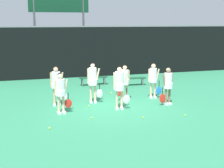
% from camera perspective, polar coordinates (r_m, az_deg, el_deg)
% --- Properties ---
extents(ground_plane, '(140.00, 140.00, 0.00)m').
position_cam_1_polar(ground_plane, '(13.47, 0.15, -3.89)').
color(ground_plane, '#2D7F56').
extents(fence_windscreen, '(60.00, 0.08, 3.27)m').
position_cam_1_polar(fence_windscreen, '(20.08, -5.68, 5.91)').
color(fence_windscreen, black).
rests_on(fence_windscreen, ground_plane).
extents(scoreboard, '(3.87, 0.15, 5.74)m').
position_cam_1_polar(scoreboard, '(21.00, -9.68, 13.81)').
color(scoreboard, '#515156').
rests_on(scoreboard, ground_plane).
extents(bench_courtside, '(1.73, 0.38, 0.44)m').
position_cam_1_polar(bench_courtside, '(17.46, 3.44, 0.90)').
color(bench_courtside, '#19472D').
rests_on(bench_courtside, ground_plane).
extents(bench_far, '(1.62, 0.47, 0.46)m').
position_cam_1_polar(bench_far, '(17.60, -3.42, 1.05)').
color(bench_far, '#19472D').
rests_on(bench_far, ground_plane).
extents(player_0, '(0.67, 0.40, 1.62)m').
position_cam_1_polar(player_0, '(12.19, -9.37, -1.04)').
color(player_0, beige).
rests_on(player_0, ground_plane).
extents(player_1, '(0.68, 0.41, 1.77)m').
position_cam_1_polar(player_1, '(12.62, 1.39, -0.04)').
color(player_1, beige).
rests_on(player_1, ground_plane).
extents(player_2, '(0.65, 0.39, 1.61)m').
position_cam_1_polar(player_2, '(13.56, 10.20, 0.12)').
color(player_2, '#8C664C').
rests_on(player_2, ground_plane).
extents(player_3, '(0.69, 0.41, 1.68)m').
position_cam_1_polar(player_3, '(13.41, -10.14, 0.24)').
color(player_3, tan).
rests_on(player_3, ground_plane).
extents(player_4, '(0.66, 0.39, 1.78)m').
position_cam_1_polar(player_4, '(13.66, -3.51, 0.83)').
color(player_4, beige).
rests_on(player_4, ground_plane).
extents(player_5, '(0.68, 0.39, 1.62)m').
position_cam_1_polar(player_5, '(14.12, 2.31, 0.77)').
color(player_5, tan).
rests_on(player_5, ground_plane).
extents(player_6, '(0.66, 0.39, 1.64)m').
position_cam_1_polar(player_6, '(14.64, 7.56, 1.15)').
color(player_6, beige).
rests_on(player_6, ground_plane).
extents(tennis_ball_0, '(0.07, 0.07, 0.07)m').
position_cam_1_polar(tennis_ball_0, '(16.28, 9.38, -1.22)').
color(tennis_ball_0, '#CCE033').
rests_on(tennis_ball_0, ground_plane).
extents(tennis_ball_1, '(0.07, 0.07, 0.07)m').
position_cam_1_polar(tennis_ball_1, '(10.76, -11.35, -7.91)').
color(tennis_ball_1, '#CCE033').
rests_on(tennis_ball_1, ground_plane).
extents(tennis_ball_2, '(0.07, 0.07, 0.07)m').
position_cam_1_polar(tennis_ball_2, '(11.75, 5.73, -6.09)').
color(tennis_ball_2, '#CCE033').
rests_on(tennis_ball_2, ground_plane).
extents(tennis_ball_3, '(0.07, 0.07, 0.07)m').
position_cam_1_polar(tennis_ball_3, '(15.52, -0.13, -1.69)').
color(tennis_ball_3, '#CCE033').
rests_on(tennis_ball_3, ground_plane).
extents(tennis_ball_4, '(0.07, 0.07, 0.07)m').
position_cam_1_polar(tennis_ball_4, '(13.21, -4.24, -4.07)').
color(tennis_ball_4, '#CCE033').
rests_on(tennis_ball_4, ground_plane).
extents(tennis_ball_5, '(0.07, 0.07, 0.07)m').
position_cam_1_polar(tennis_ball_5, '(12.27, 13.22, -5.58)').
color(tennis_ball_5, '#CCE033').
rests_on(tennis_ball_5, ground_plane).
extents(tennis_ball_6, '(0.07, 0.07, 0.07)m').
position_cam_1_polar(tennis_ball_6, '(11.64, -3.74, -6.23)').
color(tennis_ball_6, '#CCE033').
rests_on(tennis_ball_6, ground_plane).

